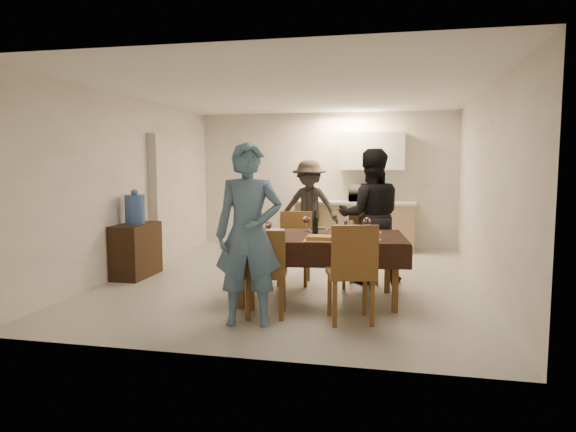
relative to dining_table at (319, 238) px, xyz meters
name	(u,v)px	position (x,y,z in m)	size (l,w,h in m)	color
floor	(296,279)	(-0.48, 1.04, -0.75)	(5.00, 6.00, 0.02)	#AAAAA6
ceiling	(296,92)	(-0.48, 1.04, 1.85)	(5.00, 6.00, 0.02)	white
wall_back	(326,180)	(-0.48, 4.04, 0.55)	(5.00, 0.02, 2.60)	silver
wall_front	(225,204)	(-0.48, -1.96, 0.55)	(5.00, 0.02, 2.60)	silver
wall_left	(132,185)	(-2.98, 1.04, 0.55)	(0.02, 6.00, 2.60)	silver
wall_right	(486,189)	(2.02, 1.04, 0.55)	(0.02, 6.00, 2.60)	silver
stub_partition	(172,197)	(-2.90, 2.24, 0.30)	(0.15, 1.40, 2.10)	silver
kitchen_base_cabinet	(355,227)	(0.12, 3.72, -0.32)	(2.20, 0.60, 0.86)	#9D805E
kitchen_worktop	(355,203)	(0.12, 3.72, 0.14)	(2.24, 0.64, 0.05)	beige
upper_cabinet	(372,151)	(0.42, 3.86, 1.10)	(1.20, 0.34, 0.70)	silver
dining_table	(319,238)	(0.00, 0.00, 0.00)	(2.13, 1.39, 0.78)	black
chair_near_left	(264,264)	(-0.45, -0.84, -0.17)	(0.49, 0.50, 0.51)	brown
chair_near_right	(350,263)	(0.45, -0.85, -0.12)	(0.57, 0.58, 0.56)	brown
chair_far_left	(293,242)	(-0.45, 0.66, -0.16)	(0.46, 0.46, 0.52)	brown
chair_far_right	(361,244)	(0.45, 0.66, -0.15)	(0.51, 0.51, 0.52)	brown
console	(136,250)	(-2.76, 0.71, -0.36)	(0.41, 0.83, 0.77)	black
water_jug	(135,209)	(-2.76, 0.71, 0.23)	(0.28, 0.28, 0.42)	#3F64B3
wine_bottle	(315,223)	(-0.05, 0.05, 0.18)	(0.07, 0.07, 0.28)	black
water_pitcher	(348,229)	(0.35, -0.05, 0.13)	(0.12, 0.12, 0.19)	white
savoury_tart	(322,238)	(0.10, -0.38, 0.06)	(0.39, 0.30, 0.05)	gold
salad_bowl	(346,231)	(0.30, 0.18, 0.07)	(0.18, 0.18, 0.07)	silver
mushroom_dish	(318,230)	(-0.05, 0.28, 0.05)	(0.21, 0.21, 0.04)	silver
wine_glass_a	(268,229)	(-0.55, -0.25, 0.13)	(0.08, 0.08, 0.18)	white
wine_glass_b	(367,225)	(0.55, 0.25, 0.14)	(0.09, 0.09, 0.20)	white
wine_glass_c	(306,223)	(-0.20, 0.30, 0.14)	(0.09, 0.09, 0.21)	white
plate_near_left	(263,237)	(-0.60, -0.30, 0.04)	(0.25, 0.25, 0.01)	silver
plate_near_right	(368,240)	(0.60, -0.30, 0.04)	(0.27, 0.27, 0.02)	silver
plate_far_left	(275,230)	(-0.60, 0.30, 0.04)	(0.24, 0.24, 0.01)	silver
plate_far_right	(371,233)	(0.60, 0.30, 0.04)	(0.26, 0.26, 0.02)	silver
microwave	(365,193)	(0.30, 3.72, 0.32)	(0.57, 0.39, 0.32)	silver
person_near	(249,234)	(-0.55, -1.05, 0.18)	(0.67, 0.44, 1.85)	#50759C
person_far	(370,216)	(0.55, 1.05, 0.17)	(0.89, 0.69, 1.83)	black
person_kitchen	(309,206)	(-0.68, 3.27, 0.09)	(1.09, 0.62, 1.68)	black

